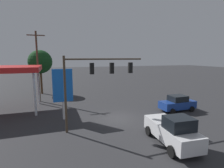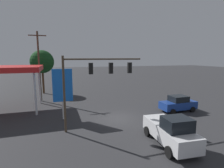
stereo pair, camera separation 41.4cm
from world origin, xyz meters
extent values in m
plane|color=#2D2D30|center=(0.00, 0.00, 0.00)|extent=(200.00, 200.00, 0.00)
cylinder|color=#473828|center=(5.55, 1.98, 3.35)|extent=(0.20, 0.20, 6.70)
cylinder|color=#473828|center=(2.00, 1.98, 6.40)|extent=(7.11, 0.14, 0.14)
cube|color=black|center=(3.21, 1.98, 5.58)|extent=(0.36, 0.28, 1.00)
sphere|color=#FF4141|center=(3.21, 1.79, 5.88)|extent=(0.22, 0.22, 0.22)
sphere|color=#392305|center=(3.21, 1.79, 5.58)|extent=(0.22, 0.22, 0.22)
sphere|color=black|center=(3.21, 1.79, 5.28)|extent=(0.22, 0.22, 0.22)
cube|color=black|center=(1.36, 1.98, 5.58)|extent=(0.36, 0.28, 1.00)
sphere|color=#FF4141|center=(1.36, 1.79, 5.88)|extent=(0.22, 0.22, 0.22)
sphere|color=#392305|center=(1.36, 1.79, 5.58)|extent=(0.22, 0.22, 0.22)
sphere|color=black|center=(1.36, 1.79, 5.28)|extent=(0.22, 0.22, 0.22)
cube|color=black|center=(-0.49, 1.98, 5.58)|extent=(0.36, 0.28, 1.00)
sphere|color=#FF4141|center=(-0.49, 1.79, 5.88)|extent=(0.22, 0.22, 0.22)
sphere|color=#392305|center=(-0.49, 1.79, 5.58)|extent=(0.22, 0.22, 0.22)
sphere|color=black|center=(-0.49, 1.79, 5.28)|extent=(0.22, 0.22, 0.22)
cylinder|color=#473828|center=(8.53, -10.49, 5.12)|extent=(0.26, 0.26, 10.24)
cube|color=#473828|center=(8.53, -10.49, 9.64)|extent=(2.40, 0.14, 0.14)
cube|color=red|center=(12.91, -9.78, 5.19)|extent=(9.97, 0.06, 0.36)
cylinder|color=silver|center=(8.52, -9.16, 2.45)|extent=(0.24, 0.24, 4.89)
cylinder|color=silver|center=(8.52, -3.80, 2.45)|extent=(0.24, 0.24, 4.89)
cylinder|color=silver|center=(5.58, -1.53, 2.69)|extent=(0.24, 0.24, 5.38)
cube|color=blue|center=(5.58, -1.53, 3.66)|extent=(2.03, 0.24, 3.44)
cube|color=black|center=(5.58, -1.66, 3.66)|extent=(1.42, 0.04, 1.20)
cube|color=navy|center=(-7.90, -0.14, 0.78)|extent=(4.43, 1.88, 0.90)
cube|color=black|center=(-7.90, -0.14, 1.58)|extent=(2.03, 1.69, 0.70)
cylinder|color=black|center=(-6.48, 0.81, 0.33)|extent=(0.66, 0.23, 0.66)
cylinder|color=black|center=(-6.45, -1.03, 0.33)|extent=(0.66, 0.23, 0.66)
cylinder|color=black|center=(-9.34, 0.75, 0.33)|extent=(0.66, 0.23, 0.66)
cylinder|color=black|center=(-9.31, -1.09, 0.33)|extent=(0.66, 0.23, 0.66)
cube|color=silver|center=(-1.86, 6.57, 0.95)|extent=(2.35, 5.32, 1.10)
cube|color=black|center=(-1.80, 7.47, 1.95)|extent=(1.94, 1.72, 0.90)
cylinder|color=black|center=(-2.76, 8.33, 0.40)|extent=(0.27, 0.81, 0.80)
cylinder|color=black|center=(-0.73, 8.19, 0.40)|extent=(0.27, 0.81, 0.80)
cylinder|color=black|center=(-2.99, 4.95, 0.40)|extent=(0.27, 0.81, 0.80)
cylinder|color=black|center=(-0.96, 4.82, 0.40)|extent=(0.27, 0.81, 0.80)
cylinder|color=#4C331E|center=(8.56, -16.50, 2.16)|extent=(0.36, 0.36, 4.31)
sphere|color=#143D19|center=(8.56, -16.50, 5.76)|extent=(4.13, 4.13, 4.13)
camera|label=1|loc=(6.43, 17.08, 6.58)|focal=28.00mm
camera|label=2|loc=(6.03, 17.21, 6.58)|focal=28.00mm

